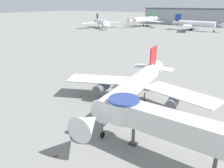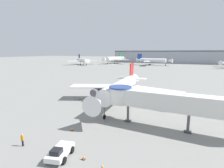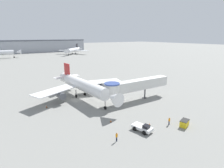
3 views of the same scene
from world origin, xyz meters
The scene contains 12 objects.
ground_plane centered at (0.00, 0.00, 0.00)m, with size 800.00×800.00×0.00m, color gray.
main_airplane centered at (2.31, 0.19, 3.93)m, with size 29.25×29.82×9.26m.
jet_bridge centered at (13.27, -9.94, 4.65)m, with size 21.47×4.10×6.33m.
pushback_tug_white centered at (3.94, -23.71, 0.73)m, with size 2.96×4.42×1.53m.
traffic_cone_port_wing centered at (-8.89, -1.17, 0.30)m, with size 0.38×0.38×0.64m.
traffic_cone_apron_front centered at (6.72, -22.89, 0.30)m, with size 0.38×0.38×0.63m.
traffic_cone_near_nose centered at (0.73, -17.19, 0.28)m, with size 0.36×0.36×0.60m.
ground_crew_marshaller centered at (-2.37, -23.76, 1.00)m, with size 0.36×0.25×1.74m.
background_jet_green_tail centered at (-58.58, 134.53, 5.26)m, with size 33.25×34.00×12.06m.
background_jet_blue_tail centered at (-16.97, 127.63, 4.67)m, with size 34.33×33.10×10.64m.
background_jet_navy_tail centered at (-80.18, 105.90, 4.48)m, with size 26.38×27.48×10.18m.
terminal_building centered at (3.72, 175.00, 6.99)m, with size 148.61×25.16×13.96m.
Camera 2 is at (17.49, -38.39, 12.46)m, focal length 28.00 mm.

